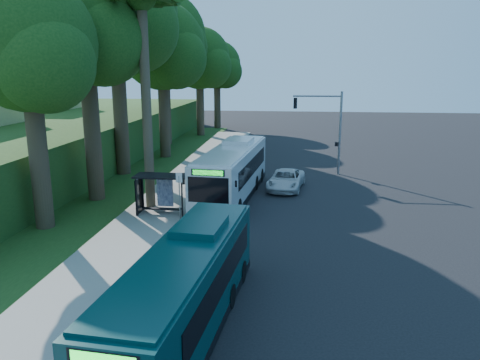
# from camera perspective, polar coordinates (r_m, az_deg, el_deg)

# --- Properties ---
(ground) EXTENTS (140.00, 140.00, 0.00)m
(ground) POSITION_cam_1_polar(r_m,az_deg,el_deg) (31.15, 4.64, -3.08)
(ground) COLOR black
(ground) RESTS_ON ground
(sidewalk) EXTENTS (4.50, 70.00, 0.12)m
(sidewalk) POSITION_cam_1_polar(r_m,az_deg,el_deg) (32.17, -8.48, -2.54)
(sidewalk) COLOR gray
(sidewalk) RESTS_ON ground
(red_curb) EXTENTS (0.25, 30.00, 0.13)m
(red_curb) POSITION_cam_1_polar(r_m,az_deg,el_deg) (27.92, -5.99, -4.94)
(red_curb) COLOR maroon
(red_curb) RESTS_ON ground
(grass_verge) EXTENTS (8.00, 70.00, 0.06)m
(grass_verge) POSITION_cam_1_polar(r_m,az_deg,el_deg) (38.53, -14.79, -0.22)
(grass_verge) COLOR #234719
(grass_verge) RESTS_ON ground
(bus_shelter) EXTENTS (3.20, 1.51, 2.55)m
(bus_shelter) POSITION_cam_1_polar(r_m,az_deg,el_deg) (29.05, -9.94, -0.77)
(bus_shelter) COLOR black
(bus_shelter) RESTS_ON ground
(stop_sign_pole) EXTENTS (0.35, 0.06, 3.17)m
(stop_sign_pole) POSITION_cam_1_polar(r_m,az_deg,el_deg) (26.50, -7.40, -1.43)
(stop_sign_pole) COLOR gray
(stop_sign_pole) RESTS_ON ground
(traffic_signal_pole) EXTENTS (4.10, 0.30, 7.00)m
(traffic_signal_pole) POSITION_cam_1_polar(r_m,az_deg,el_deg) (40.20, 10.69, 6.92)
(traffic_signal_pole) COLOR gray
(traffic_signal_pole) RESTS_ON ground
(palm_tree) EXTENTS (4.20, 4.20, 14.40)m
(palm_tree) POSITION_cam_1_polar(r_m,az_deg,el_deg) (29.97, -11.88, 19.96)
(palm_tree) COLOR #4C3F2D
(palm_tree) RESTS_ON ground
(hillside_backdrop) EXTENTS (24.00, 60.00, 8.80)m
(hillside_backdrop) POSITION_cam_1_polar(r_m,az_deg,el_deg) (52.90, -24.58, 5.30)
(hillside_backdrop) COLOR #234719
(hillside_backdrop) RESTS_ON ground
(tree_0) EXTENTS (8.40, 8.00, 15.70)m
(tree_0) POSITION_cam_1_polar(r_m,az_deg,el_deg) (32.73, -18.25, 16.95)
(tree_0) COLOR #382B1E
(tree_0) RESTS_ON ground
(tree_1) EXTENTS (10.50, 10.00, 18.26)m
(tree_1) POSITION_cam_1_polar(r_m,az_deg,el_deg) (40.60, -14.86, 18.53)
(tree_1) COLOR #382B1E
(tree_1) RESTS_ON ground
(tree_2) EXTENTS (8.82, 8.40, 15.12)m
(tree_2) POSITION_cam_1_polar(r_m,az_deg,el_deg) (47.60, -9.40, 15.26)
(tree_2) COLOR #382B1E
(tree_2) RESTS_ON ground
(tree_3) EXTENTS (10.08, 9.60, 17.28)m
(tree_3) POSITION_cam_1_polar(r_m,az_deg,el_deg) (55.90, -9.20, 16.52)
(tree_3) COLOR #382B1E
(tree_3) RESTS_ON ground
(tree_4) EXTENTS (8.40, 8.00, 14.14)m
(tree_4) POSITION_cam_1_polar(r_m,az_deg,el_deg) (63.04, -4.88, 14.22)
(tree_4) COLOR #382B1E
(tree_4) RESTS_ON ground
(tree_5) EXTENTS (7.35, 7.00, 12.86)m
(tree_5) POSITION_cam_1_polar(r_m,az_deg,el_deg) (70.74, -2.77, 13.55)
(tree_5) COLOR #382B1E
(tree_5) RESTS_ON ground
(tree_6) EXTENTS (7.56, 7.20, 13.74)m
(tree_6) POSITION_cam_1_polar(r_m,az_deg,el_deg) (27.54, -24.30, 14.11)
(tree_6) COLOR #382B1E
(tree_6) RESTS_ON ground
(white_bus) EXTENTS (3.86, 13.01, 3.82)m
(white_bus) POSITION_cam_1_polar(r_m,az_deg,el_deg) (32.73, -0.88, 1.15)
(white_bus) COLOR silver
(white_bus) RESTS_ON ground
(teal_bus) EXTENTS (3.36, 11.44, 3.36)m
(teal_bus) POSITION_cam_1_polar(r_m,az_deg,el_deg) (16.29, -6.59, -12.89)
(teal_bus) COLOR #093435
(teal_bus) RESTS_ON ground
(pickup) EXTENTS (3.04, 5.39, 1.42)m
(pickup) POSITION_cam_1_polar(r_m,az_deg,el_deg) (35.20, 5.63, 0.04)
(pickup) COLOR silver
(pickup) RESTS_ON ground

